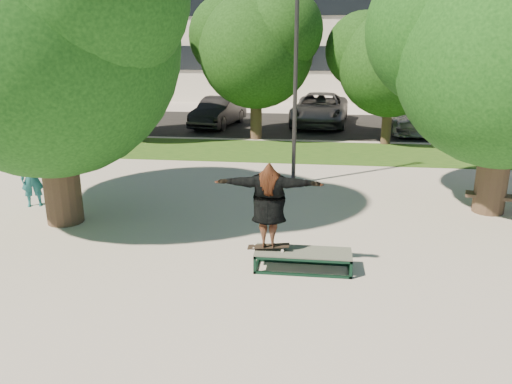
# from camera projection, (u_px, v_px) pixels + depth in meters

# --- Properties ---
(ground) EXTENTS (120.00, 120.00, 0.00)m
(ground) POSITION_uv_depth(u_px,v_px,m) (233.00, 247.00, 10.44)
(ground) COLOR #A59E98
(ground) RESTS_ON ground
(grass_strip) EXTENTS (30.00, 4.00, 0.02)m
(grass_strip) POSITION_uv_depth(u_px,v_px,m) (299.00, 152.00, 19.34)
(grass_strip) COLOR #1A4313
(grass_strip) RESTS_ON ground
(asphalt_strip) EXTENTS (40.00, 8.00, 0.01)m
(asphalt_strip) POSITION_uv_depth(u_px,v_px,m) (285.00, 124.00, 25.63)
(asphalt_strip) COLOR black
(asphalt_strip) RESTS_ON ground
(tree_left) EXTENTS (6.96, 5.95, 7.12)m
(tree_left) POSITION_uv_depth(u_px,v_px,m) (41.00, 27.00, 10.70)
(tree_left) COLOR #38281E
(tree_left) RESTS_ON ground
(tree_right) EXTENTS (6.24, 5.33, 6.51)m
(tree_right) POSITION_uv_depth(u_px,v_px,m) (506.00, 43.00, 11.48)
(tree_right) COLOR #38281E
(tree_right) RESTS_ON ground
(bg_tree_left) EXTENTS (5.28, 4.51, 5.77)m
(bg_tree_left) POSITION_uv_depth(u_px,v_px,m) (120.00, 51.00, 20.64)
(bg_tree_left) COLOR #38281E
(bg_tree_left) RESTS_ON ground
(bg_tree_mid) EXTENTS (5.76, 4.92, 6.24)m
(bg_tree_mid) POSITION_uv_depth(u_px,v_px,m) (254.00, 44.00, 20.86)
(bg_tree_mid) COLOR #38281E
(bg_tree_mid) RESTS_ON ground
(bg_tree_right) EXTENTS (5.04, 4.31, 5.43)m
(bg_tree_right) POSITION_uv_depth(u_px,v_px,m) (390.00, 57.00, 19.88)
(bg_tree_right) COLOR #38281E
(bg_tree_right) RESTS_ON ground
(lamppost) EXTENTS (0.25, 0.15, 6.11)m
(lamppost) POSITION_uv_depth(u_px,v_px,m) (296.00, 77.00, 14.15)
(lamppost) COLOR #2D2D30
(lamppost) RESTS_ON ground
(grind_box) EXTENTS (1.80, 0.60, 0.38)m
(grind_box) POSITION_uv_depth(u_px,v_px,m) (303.00, 260.00, 9.35)
(grind_box) COLOR black
(grind_box) RESTS_ON ground
(skater_rig) EXTENTS (1.97, 0.54, 1.68)m
(skater_rig) POSITION_uv_depth(u_px,v_px,m) (269.00, 205.00, 9.11)
(skater_rig) COLOR white
(skater_rig) RESTS_ON grind_box
(bystander) EXTENTS (0.64, 0.55, 1.50)m
(bystander) POSITION_uv_depth(u_px,v_px,m) (32.00, 178.00, 12.82)
(bystander) COLOR #1A5E65
(bystander) RESTS_ON ground
(car_silver_a) EXTENTS (2.04, 4.37, 1.45)m
(car_silver_a) POSITION_uv_depth(u_px,v_px,m) (99.00, 114.00, 24.09)
(car_silver_a) COLOR silver
(car_silver_a) RESTS_ON asphalt_strip
(car_dark) EXTENTS (2.27, 4.61, 1.45)m
(car_dark) POSITION_uv_depth(u_px,v_px,m) (218.00, 112.00, 24.86)
(car_dark) COLOR black
(car_dark) RESTS_ON asphalt_strip
(car_grey) EXTENTS (3.11, 5.93, 1.59)m
(car_grey) POSITION_uv_depth(u_px,v_px,m) (320.00, 109.00, 25.35)
(car_grey) COLOR slate
(car_grey) RESTS_ON asphalt_strip
(car_silver_b) EXTENTS (2.19, 5.23, 1.51)m
(car_silver_b) POSITION_uv_depth(u_px,v_px,m) (410.00, 115.00, 23.65)
(car_silver_b) COLOR #B7B7BC
(car_silver_b) RESTS_ON asphalt_strip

